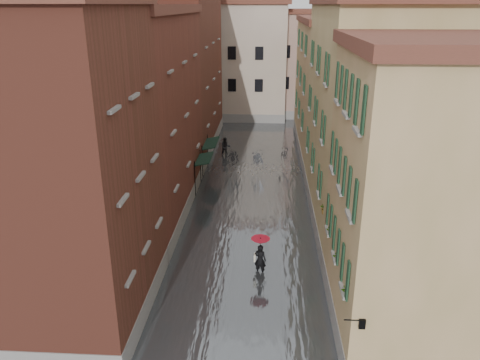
% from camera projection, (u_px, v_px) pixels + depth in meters
% --- Properties ---
extents(ground, '(120.00, 120.00, 0.00)m').
position_uv_depth(ground, '(242.00, 292.00, 22.54)').
color(ground, '#525254').
rests_on(ground, ground).
extents(floodwater, '(10.00, 60.00, 0.20)m').
position_uv_depth(floodwater, '(252.00, 190.00, 34.65)').
color(floodwater, '#515559').
rests_on(floodwater, ground).
extents(building_left_near, '(6.00, 8.00, 13.00)m').
position_uv_depth(building_left_near, '(66.00, 177.00, 18.77)').
color(building_left_near, brown).
rests_on(building_left_near, ground).
extents(building_left_mid, '(6.00, 14.00, 12.50)m').
position_uv_depth(building_left_mid, '(138.00, 120.00, 29.14)').
color(building_left_mid, maroon).
rests_on(building_left_mid, ground).
extents(building_left_far, '(6.00, 16.00, 14.00)m').
position_uv_depth(building_left_far, '(181.00, 74.00, 42.89)').
color(building_left_far, brown).
rests_on(building_left_far, ground).
extents(building_right_near, '(6.00, 8.00, 11.50)m').
position_uv_depth(building_right_near, '(418.00, 202.00, 18.25)').
color(building_right_near, '#9A854F').
rests_on(building_right_near, ground).
extents(building_right_mid, '(6.00, 14.00, 13.00)m').
position_uv_depth(building_right_mid, '(366.00, 119.00, 28.26)').
color(building_right_mid, tan).
rests_on(building_right_mid, ground).
extents(building_right_far, '(6.00, 16.00, 11.50)m').
position_uv_depth(building_right_far, '(333.00, 89.00, 42.54)').
color(building_right_far, '#9A854F').
rests_on(building_right_far, ground).
extents(building_end_cream, '(12.00, 9.00, 13.00)m').
position_uv_depth(building_end_cream, '(235.00, 62.00, 55.92)').
color(building_end_cream, '#C3B49B').
rests_on(building_end_cream, ground).
extents(building_end_pink, '(10.00, 9.00, 12.00)m').
position_uv_depth(building_end_pink, '(309.00, 65.00, 57.46)').
color(building_end_pink, tan).
rests_on(building_end_pink, ground).
extents(awning_near, '(1.09, 2.84, 2.80)m').
position_uv_depth(awning_near, '(204.00, 160.00, 33.77)').
color(awning_near, black).
rests_on(awning_near, ground).
extents(awning_far, '(1.09, 3.35, 2.80)m').
position_uv_depth(awning_far, '(211.00, 144.00, 37.59)').
color(awning_far, black).
rests_on(awning_far, ground).
extents(wall_lantern, '(0.71, 0.22, 0.35)m').
position_uv_depth(wall_lantern, '(361.00, 323.00, 15.63)').
color(wall_lantern, black).
rests_on(wall_lantern, ground).
extents(window_planters, '(0.59, 8.30, 0.84)m').
position_uv_depth(window_planters, '(336.00, 238.00, 20.25)').
color(window_planters, brown).
rests_on(window_planters, ground).
extents(pedestrian_main, '(0.98, 0.98, 2.06)m').
position_uv_depth(pedestrian_main, '(260.00, 253.00, 23.56)').
color(pedestrian_main, black).
rests_on(pedestrian_main, ground).
extents(pedestrian_far, '(1.05, 0.92, 1.82)m').
position_uv_depth(pedestrian_far, '(225.00, 147.00, 42.14)').
color(pedestrian_far, black).
rests_on(pedestrian_far, ground).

